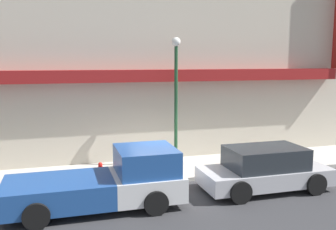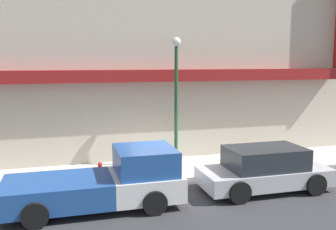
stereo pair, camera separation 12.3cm
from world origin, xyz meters
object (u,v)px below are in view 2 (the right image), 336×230
(parked_car, at_px, (265,169))
(street_lamp, at_px, (176,86))
(pickup_truck, at_px, (107,182))
(fire_hydrant, at_px, (100,172))

(parked_car, xyz_separation_m, street_lamp, (-2.19, 3.31, 2.70))
(pickup_truck, xyz_separation_m, fire_hydrant, (-0.00, 2.09, -0.28))
(parked_car, height_order, street_lamp, street_lamp)
(fire_hydrant, bearing_deg, pickup_truck, -89.96)
(pickup_truck, bearing_deg, fire_hydrant, 91.16)
(fire_hydrant, height_order, street_lamp, street_lamp)
(parked_car, relative_size, fire_hydrant, 6.53)
(pickup_truck, relative_size, street_lamp, 1.01)
(parked_car, bearing_deg, street_lamp, 124.20)
(parked_car, bearing_deg, pickup_truck, -179.29)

